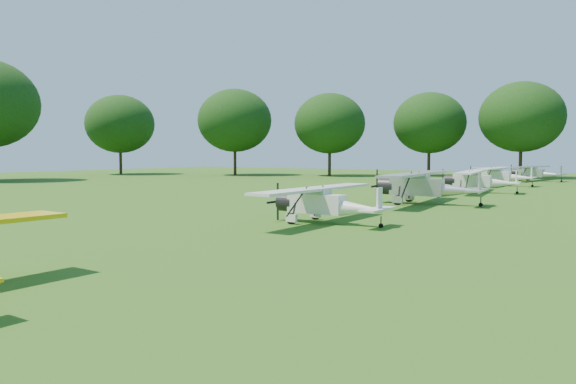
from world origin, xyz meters
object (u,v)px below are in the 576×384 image
Objects in this scene: aircraft_7 at (535,172)px; golf_cart at (480,176)px; aircraft_5 at (478,179)px; aircraft_6 at (499,174)px; aircraft_4 at (425,184)px; aircraft_3 at (324,201)px.

golf_cart is (-5.71, -2.29, -0.59)m from aircraft_7.
aircraft_5 is 1.03× the size of aircraft_7.
aircraft_7 is at bearing -2.96° from golf_cart.
aircraft_4 is at bearing -87.85° from aircraft_6.
aircraft_7 reaches higher than golf_cart.
aircraft_3 is 0.93× the size of aircraft_5.
aircraft_6 is at bearing 90.36° from aircraft_3.
aircraft_5 reaches higher than golf_cart.
aircraft_3 is at bearing -89.29° from aircraft_6.
aircraft_7 is at bearing 81.08° from aircraft_5.
aircraft_6 is at bearing 86.51° from aircraft_4.
aircraft_6 is (-0.92, 24.15, -0.14)m from aircraft_4.
aircraft_6 is 4.68× the size of golf_cart.
aircraft_4 is (0.45, 12.30, 0.23)m from aircraft_3.
aircraft_4 is at bearing -98.06° from aircraft_5.
golf_cart is at bearing 95.99° from aircraft_5.
golf_cart is (-4.54, 10.01, -0.63)m from aircraft_6.
aircraft_4 is at bearing -80.70° from aircraft_7.
aircraft_3 is at bearing -99.17° from aircraft_5.
aircraft_3 is 0.92× the size of aircraft_6.
aircraft_3 is at bearing -108.69° from golf_cart.
golf_cart is (-5.42, 21.41, -0.62)m from aircraft_5.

